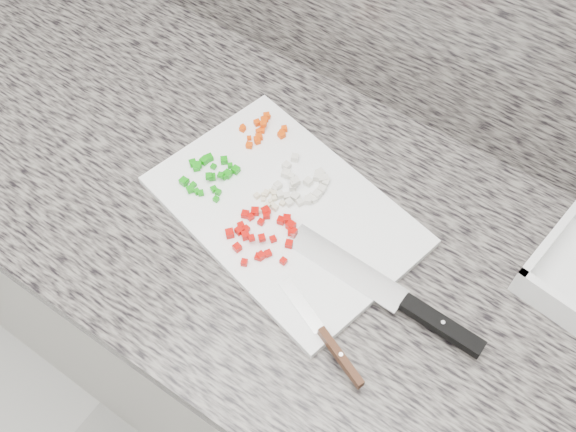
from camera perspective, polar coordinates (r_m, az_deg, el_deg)
cabinet at (r=1.42m, az=1.12°, el=-10.99°), size 3.92×0.62×0.86m
countertop at (r=1.02m, az=1.54°, el=-1.42°), size 3.96×0.64×0.04m
cutting_board at (r=1.01m, az=-0.29°, el=0.49°), size 0.46×0.36×0.01m
carrot_pile at (r=1.09m, az=-2.21°, el=7.65°), size 0.08×0.08×0.02m
onion_pile at (r=1.02m, az=1.37°, el=2.80°), size 0.09×0.09×0.02m
green_pepper_pile at (r=1.04m, az=-7.07°, el=3.75°), size 0.09×0.09×0.02m
red_pepper_pile at (r=0.97m, az=-2.21°, el=-1.37°), size 0.11×0.11×0.02m
garlic_pile at (r=1.01m, az=-1.74°, el=1.44°), size 0.05×0.05×0.01m
chef_knife at (r=0.93m, az=10.57°, el=-7.73°), size 0.32×0.05×0.02m
paring_knife at (r=0.89m, az=3.77°, el=-11.24°), size 0.18×0.09×0.02m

